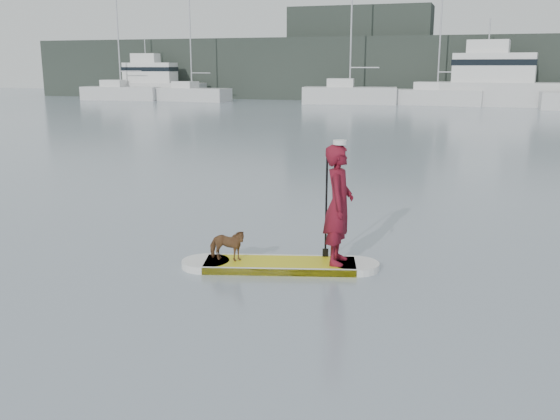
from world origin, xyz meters
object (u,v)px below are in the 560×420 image
(paddleboard, at_px, (280,265))
(motor_yacht_a, at_px, (502,82))
(paddler, at_px, (339,205))
(sailboat_d, at_px, (436,95))
(motor_yacht_b, at_px, (155,82))
(dog, at_px, (227,245))
(sailboat_a, at_px, (121,92))
(sailboat_c, at_px, (349,94))
(sailboat_b, at_px, (191,93))

(paddleboard, xyz_separation_m, motor_yacht_a, (4.21, 46.93, 1.95))
(paddler, distance_m, motor_yacht_a, 46.81)
(sailboat_d, relative_size, motor_yacht_a, 0.94)
(paddler, height_order, motor_yacht_b, motor_yacht_b)
(paddler, xyz_separation_m, motor_yacht_b, (-29.57, 47.14, 0.57))
(motor_yacht_a, distance_m, motor_yacht_b, 32.86)
(dog, bearing_deg, paddleboard, -79.51)
(sailboat_a, distance_m, sailboat_c, 22.64)
(motor_yacht_a, bearing_deg, sailboat_c, -169.45)
(sailboat_c, xyz_separation_m, sailboat_d, (7.51, 0.60, -0.05))
(sailboat_b, height_order, sailboat_d, sailboat_d)
(dog, height_order, sailboat_b, sailboat_b)
(sailboat_a, distance_m, sailboat_d, 30.16)
(sailboat_a, bearing_deg, sailboat_d, -3.29)
(sailboat_a, height_order, motor_yacht_a, sailboat_a)
(sailboat_d, bearing_deg, sailboat_c, -167.45)
(sailboat_c, bearing_deg, motor_yacht_a, -3.25)
(paddleboard, xyz_separation_m, paddler, (0.92, 0.25, 1.04))
(sailboat_c, relative_size, sailboat_d, 1.02)
(paddleboard, distance_m, sailboat_b, 51.21)
(paddleboard, height_order, motor_yacht_a, motor_yacht_a)
(dog, height_order, sailboat_d, sailboat_d)
(sailboat_b, relative_size, motor_yacht_a, 0.92)
(paddleboard, distance_m, dog, 0.94)
(paddleboard, xyz_separation_m, sailboat_b, (-23.71, 45.39, 0.72))
(dog, distance_m, motor_yacht_a, 47.46)
(motor_yacht_a, bearing_deg, dog, -90.70)
(sailboat_c, bearing_deg, sailboat_a, 173.93)
(paddler, xyz_separation_m, sailboat_d, (-1.94, 46.14, -0.28))
(paddleboard, bearing_deg, sailboat_d, 76.24)
(paddler, height_order, dog, paddler)
(dog, xyz_separation_m, sailboat_d, (-0.16, 46.62, 0.43))
(paddleboard, distance_m, sailboat_a, 54.63)
(sailboat_a, distance_m, motor_yacht_b, 3.64)
(sailboat_a, height_order, sailboat_c, sailboat_c)
(paddler, distance_m, sailboat_c, 46.51)
(motor_yacht_a, bearing_deg, paddler, -88.60)
(motor_yacht_a, height_order, motor_yacht_b, motor_yacht_a)
(sailboat_b, bearing_deg, paddler, -53.01)
(paddler, relative_size, sailboat_c, 0.17)
(paddleboard, relative_size, dog, 5.00)
(dog, height_order, sailboat_c, sailboat_c)
(sailboat_b, bearing_deg, sailboat_d, 10.90)
(sailboat_b, height_order, motor_yacht_a, sailboat_b)
(motor_yacht_b, bearing_deg, dog, -66.04)
(motor_yacht_b, bearing_deg, sailboat_c, -10.86)
(paddleboard, bearing_deg, motor_yacht_b, 106.14)
(paddleboard, height_order, sailboat_a, sailboat_a)
(dog, xyz_separation_m, motor_yacht_b, (-27.80, 47.62, 1.28))
(sailboat_c, height_order, sailboat_d, sailboat_c)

